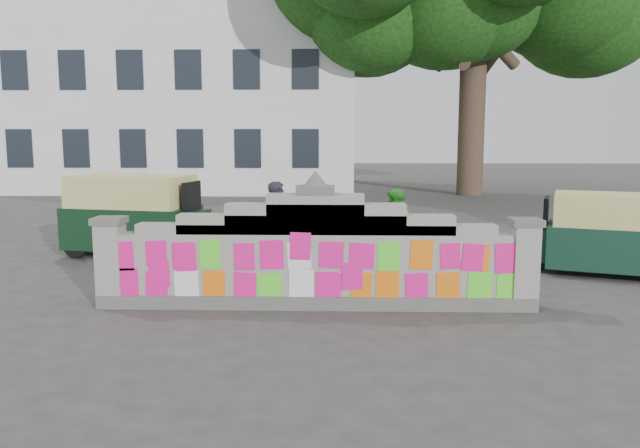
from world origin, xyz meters
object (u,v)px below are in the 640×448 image
object	(u,v)px
rickshaw_left	(136,214)
rickshaw_right	(611,233)
pedestrian	(395,229)
cyclist_rider	(279,240)
cyclist_bike	(279,258)

from	to	relation	value
rickshaw_left	rickshaw_right	distance (m)	9.35
pedestrian	rickshaw_left	distance (m)	5.51
cyclist_rider	pedestrian	xyz separation A→B (m)	(2.08, 1.17, 0.02)
cyclist_bike	rickshaw_right	world-z (taller)	rickshaw_right
cyclist_bike	rickshaw_right	size ratio (longest dim) A/B	0.61
cyclist_rider	rickshaw_right	distance (m)	5.99
rickshaw_left	rickshaw_right	xyz separation A→B (m)	(9.20, -1.70, -0.11)
rickshaw_left	rickshaw_right	bearing A→B (deg)	0.62
cyclist_rider	rickshaw_right	xyz separation A→B (m)	(5.93, 0.83, 0.02)
cyclist_rider	rickshaw_right	size ratio (longest dim) A/B	0.55
pedestrian	cyclist_rider	bearing A→B (deg)	-64.11
cyclist_bike	pedestrian	xyz separation A→B (m)	(2.08, 1.17, 0.33)
pedestrian	rickshaw_left	size ratio (longest dim) A/B	0.49
cyclist_bike	rickshaw_left	size ratio (longest dim) A/B	0.54
pedestrian	rickshaw_left	bearing A→B (deg)	-107.80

